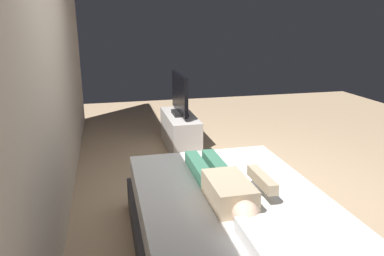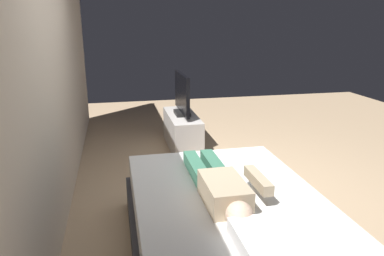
{
  "view_description": "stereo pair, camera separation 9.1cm",
  "coord_description": "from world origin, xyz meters",
  "px_view_note": "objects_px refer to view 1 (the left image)",
  "views": [
    {
      "loc": [
        -3.34,
        1.1,
        1.8
      ],
      "look_at": [
        0.32,
        0.22,
        0.69
      ],
      "focal_mm": 34.16,
      "sensor_mm": 36.0,
      "label": 1
    },
    {
      "loc": [
        -3.36,
        1.01,
        1.8
      ],
      "look_at": [
        0.32,
        0.22,
        0.69
      ],
      "focal_mm": 34.16,
      "sensor_mm": 36.0,
      "label": 2
    }
  ],
  "objects_px": {
    "pillow": "(277,244)",
    "tv": "(180,95)",
    "tv_stand": "(180,131)",
    "remote": "(266,180)",
    "person": "(225,185)",
    "bed": "(232,228)"
  },
  "relations": [
    {
      "from": "pillow",
      "to": "tv",
      "type": "xyz_separation_m",
      "value": [
        3.37,
        -0.14,
        0.18
      ]
    },
    {
      "from": "tv_stand",
      "to": "remote",
      "type": "bearing_deg",
      "value": -175.12
    },
    {
      "from": "remote",
      "to": "tv",
      "type": "distance_m",
      "value": 2.48
    },
    {
      "from": "person",
      "to": "tv",
      "type": "distance_m",
      "value": 2.63
    },
    {
      "from": "pillow",
      "to": "remote",
      "type": "xyz_separation_m",
      "value": [
        0.91,
        -0.35,
        -0.05
      ]
    },
    {
      "from": "tv",
      "to": "person",
      "type": "bearing_deg",
      "value": 175.75
    },
    {
      "from": "remote",
      "to": "pillow",
      "type": "bearing_deg",
      "value": 159.0
    },
    {
      "from": "person",
      "to": "pillow",
      "type": "bearing_deg",
      "value": -175.72
    },
    {
      "from": "pillow",
      "to": "tv",
      "type": "relative_size",
      "value": 0.55
    },
    {
      "from": "pillow",
      "to": "tv",
      "type": "height_order",
      "value": "tv"
    },
    {
      "from": "pillow",
      "to": "remote",
      "type": "height_order",
      "value": "pillow"
    },
    {
      "from": "bed",
      "to": "remote",
      "type": "height_order",
      "value": "remote"
    },
    {
      "from": "remote",
      "to": "tv_stand",
      "type": "distance_m",
      "value": 2.49
    },
    {
      "from": "pillow",
      "to": "tv_stand",
      "type": "bearing_deg",
      "value": -2.34
    },
    {
      "from": "bed",
      "to": "remote",
      "type": "xyz_separation_m",
      "value": [
        0.18,
        -0.35,
        0.29
      ]
    },
    {
      "from": "remote",
      "to": "tv_stand",
      "type": "xyz_separation_m",
      "value": [
        2.46,
        0.21,
        -0.3
      ]
    },
    {
      "from": "person",
      "to": "bed",
      "type": "bearing_deg",
      "value": -117.03
    },
    {
      "from": "pillow",
      "to": "person",
      "type": "height_order",
      "value": "person"
    },
    {
      "from": "bed",
      "to": "tv",
      "type": "xyz_separation_m",
      "value": [
        2.64,
        -0.14,
        0.52
      ]
    },
    {
      "from": "pillow",
      "to": "remote",
      "type": "bearing_deg",
      "value": -21.0
    },
    {
      "from": "pillow",
      "to": "person",
      "type": "xyz_separation_m",
      "value": [
        0.76,
        0.06,
        0.02
      ]
    },
    {
      "from": "bed",
      "to": "remote",
      "type": "relative_size",
      "value": 13.96
    }
  ]
}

